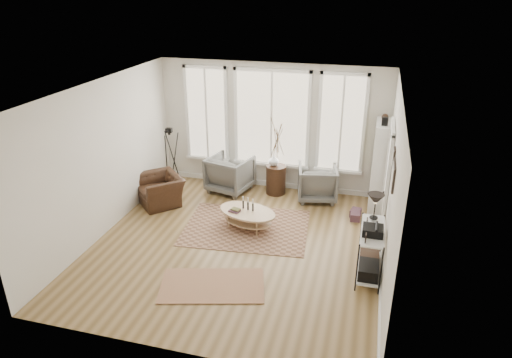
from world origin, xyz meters
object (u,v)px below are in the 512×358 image
(low_shelf, at_px, (371,247))
(armchair_left, at_px, (230,174))
(bookcase, at_px, (380,166))
(accent_chair, at_px, (160,190))
(coffee_table, at_px, (247,214))
(armchair_right, at_px, (317,183))
(side_table, at_px, (276,156))

(low_shelf, relative_size, armchair_left, 1.42)
(bookcase, relative_size, accent_chair, 2.12)
(coffee_table, height_order, armchair_right, armchair_right)
(armchair_right, distance_m, accent_chair, 3.46)
(armchair_right, bearing_deg, low_shelf, 104.16)
(bookcase, distance_m, armchair_right, 1.41)
(bookcase, relative_size, armchair_left, 2.24)
(coffee_table, bearing_deg, accent_chair, 165.07)
(armchair_left, xyz_separation_m, armchair_right, (2.00, 0.07, -0.03))
(accent_chair, bearing_deg, armchair_left, 83.10)
(coffee_table, xyz_separation_m, accent_chair, (-2.13, 0.57, 0.03))
(armchair_left, relative_size, accent_chair, 0.95)
(low_shelf, bearing_deg, coffee_table, 158.11)
(coffee_table, bearing_deg, armchair_left, 118.34)
(low_shelf, relative_size, armchair_right, 1.52)
(bookcase, distance_m, side_table, 2.24)
(bookcase, xyz_separation_m, side_table, (-2.24, 0.15, -0.05))
(armchair_left, height_order, side_table, side_table)
(coffee_table, relative_size, armchair_right, 1.56)
(coffee_table, distance_m, accent_chair, 2.21)
(armchair_left, bearing_deg, armchair_right, -164.27)
(low_shelf, relative_size, side_table, 0.70)
(coffee_table, distance_m, side_table, 1.83)
(armchair_left, distance_m, accent_chair, 1.64)
(bookcase, height_order, armchair_left, bookcase)
(armchair_right, xyz_separation_m, side_table, (-0.95, 0.06, 0.51))
(low_shelf, relative_size, accent_chair, 1.34)
(bookcase, xyz_separation_m, armchair_right, (-1.29, 0.09, -0.56))
(armchair_right, height_order, accent_chair, armchair_right)
(armchair_left, distance_m, side_table, 1.17)
(armchair_left, relative_size, side_table, 0.49)
(armchair_left, bearing_deg, accent_chair, 52.51)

